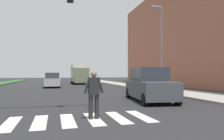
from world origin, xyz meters
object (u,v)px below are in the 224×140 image
at_px(pedestrian_performer, 94,92).
at_px(sedan_midblock, 52,81).
at_px(suv_crossing, 149,85).
at_px(street_lamp_right, 160,40).
at_px(truck_box_delivery, 79,74).

bearing_deg(pedestrian_performer, sedan_midblock, 94.92).
xyz_separation_m(suv_crossing, sedan_midblock, (-5.70, 14.51, -0.12)).
xyz_separation_m(street_lamp_right, truck_box_delivery, (-5.12, 17.50, -2.96)).
relative_size(sedan_midblock, truck_box_delivery, 0.66).
distance_m(suv_crossing, sedan_midblock, 15.59).
xyz_separation_m(sedan_midblock, truck_box_delivery, (4.15, 8.09, 0.82)).
distance_m(street_lamp_right, sedan_midblock, 13.74).
bearing_deg(truck_box_delivery, pedestrian_performer, -95.48).
relative_size(suv_crossing, truck_box_delivery, 0.78).
distance_m(pedestrian_performer, sedan_midblock, 18.61).
height_order(suv_crossing, truck_box_delivery, truck_box_delivery).
height_order(sedan_midblock, truck_box_delivery, truck_box_delivery).
bearing_deg(pedestrian_performer, street_lamp_right, 49.92).
xyz_separation_m(pedestrian_performer, suv_crossing, (4.10, 4.02, -0.00)).
bearing_deg(suv_crossing, street_lamp_right, 54.96).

